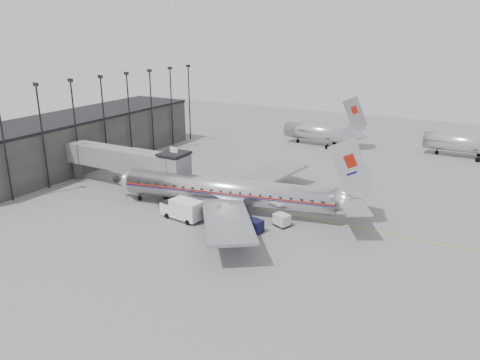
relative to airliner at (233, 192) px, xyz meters
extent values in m
plane|color=slate|center=(-0.67, -3.14, -2.71)|extent=(160.00, 160.00, 0.00)
cube|color=#353330|center=(-34.67, 6.86, 1.29)|extent=(12.00, 46.00, 8.00)
cube|color=gold|center=(2.33, 2.86, -2.70)|extent=(60.00, 0.15, 0.01)
cube|color=slate|center=(-22.67, 0.46, 1.59)|extent=(12.00, 2.80, 3.00)
cube|color=slate|center=(-13.67, 0.46, 1.59)|extent=(8.00, 3.00, 3.10)
cube|color=slate|center=(-9.67, 0.86, 1.59)|extent=(3.20, 3.60, 3.20)
cube|color=black|center=(-9.67, 0.86, 3.49)|extent=(3.40, 3.80, 0.30)
cube|color=white|center=(-9.67, 0.86, 3.99)|extent=(1.20, 0.15, 0.80)
cylinder|color=black|center=(-9.97, 0.46, -1.31)|extent=(0.56, 0.56, 2.80)
cube|color=black|center=(-9.97, 0.46, -2.36)|extent=(1.60, 2.20, 0.70)
cylinder|color=black|center=(-9.97, -0.54, -2.41)|extent=(0.30, 0.60, 0.60)
cylinder|color=black|center=(-9.97, 1.46, -2.41)|extent=(0.30, 0.60, 0.60)
cylinder|color=#353330|center=(-28.17, 0.46, -1.31)|extent=(1.60, 1.60, 2.80)
cube|color=black|center=(-8.87, -1.84, -1.21)|extent=(0.90, 3.20, 2.90)
cylinder|color=black|center=(-28.17, -11.14, 4.79)|extent=(0.24, 0.24, 15.00)
cylinder|color=black|center=(-28.17, -5.14, 4.79)|extent=(0.24, 0.24, 15.00)
cube|color=black|center=(-28.17, -5.14, 12.29)|extent=(0.90, 0.25, 0.50)
cylinder|color=black|center=(-28.17, 0.86, 4.79)|extent=(0.24, 0.24, 15.00)
cube|color=black|center=(-28.17, 0.86, 12.29)|extent=(0.90, 0.25, 0.50)
cylinder|color=black|center=(-28.17, 6.86, 4.79)|extent=(0.24, 0.24, 15.00)
cube|color=black|center=(-28.17, 6.86, 12.29)|extent=(0.90, 0.25, 0.50)
cylinder|color=black|center=(-28.17, 12.86, 4.79)|extent=(0.24, 0.24, 15.00)
cube|color=black|center=(-28.17, 12.86, 12.29)|extent=(0.90, 0.25, 0.50)
cylinder|color=black|center=(-28.17, 18.86, 4.79)|extent=(0.24, 0.24, 15.00)
cube|color=black|center=(-28.17, 18.86, 12.29)|extent=(0.90, 0.25, 0.50)
cylinder|color=black|center=(-28.17, 24.86, 4.79)|extent=(0.24, 0.24, 15.00)
cube|color=black|center=(-28.17, 24.86, 12.29)|extent=(0.90, 0.25, 0.50)
cylinder|color=black|center=(-28.17, 30.86, 4.79)|extent=(0.24, 0.24, 15.00)
cube|color=black|center=(-28.17, 30.86, 12.29)|extent=(0.90, 0.25, 0.50)
cylinder|color=silver|center=(-2.67, 38.86, -0.11)|extent=(14.00, 3.20, 3.20)
cube|color=silver|center=(4.13, 38.86, 4.29)|extent=(5.17, 0.26, 6.52)
cylinder|color=black|center=(-7.17, 38.86, -2.21)|extent=(0.24, 0.24, 1.00)
cylinder|color=silver|center=(23.33, 42.86, -0.11)|extent=(14.00, 3.20, 3.20)
cylinder|color=black|center=(18.83, 42.86, -2.21)|extent=(0.24, 0.24, 1.00)
cylinder|color=silver|center=(-0.67, -0.14, 0.01)|extent=(27.28, 8.77, 3.35)
cone|color=silver|center=(-15.30, -3.16, 0.01)|extent=(3.34, 3.83, 3.35)
cone|color=silver|center=(14.23, 2.94, 0.37)|extent=(4.19, 3.85, 3.18)
cube|color=maroon|center=(-0.67, -0.14, 0.23)|extent=(27.29, 8.82, 0.16)
cube|color=#0F0A58|center=(-0.67, -0.14, 0.03)|extent=(27.29, 8.82, 0.09)
cube|color=silver|center=(13.97, 2.88, 4.54)|extent=(5.50, 1.39, 6.96)
cube|color=gray|center=(0.35, 8.39, -0.26)|extent=(7.96, 15.21, 1.07)
cube|color=gray|center=(3.64, -7.57, -0.26)|extent=(12.49, 14.67, 1.07)
cylinder|color=gray|center=(-1.17, 4.57, -1.40)|extent=(3.40, 2.48, 1.90)
cylinder|color=gray|center=(0.73, -4.66, -1.40)|extent=(3.40, 2.48, 1.90)
cylinder|color=black|center=(-13.08, -2.70, -2.12)|extent=(0.18, 0.18, 1.18)
cylinder|color=black|center=(0.63, 2.53, -2.07)|extent=(0.24, 0.24, 1.27)
cylinder|color=black|center=(0.63, 2.53, -2.30)|extent=(0.95, 0.49, 0.91)
cylinder|color=black|center=(1.58, -2.08, -2.07)|extent=(0.24, 0.24, 1.27)
cylinder|color=black|center=(1.58, -2.08, -2.30)|extent=(0.95, 0.49, 0.91)
cube|color=white|center=(-3.50, -5.22, -1.26)|extent=(4.10, 2.61, 2.26)
cube|color=white|center=(-6.17, -4.89, -1.69)|extent=(1.96, 2.24, 1.50)
cube|color=black|center=(-6.17, -4.89, -1.04)|extent=(1.50, 1.97, 0.64)
cylinder|color=black|center=(-5.97, -5.89, -2.36)|extent=(0.72, 0.35, 0.69)
cylinder|color=black|center=(-5.73, -3.97, -2.36)|extent=(0.72, 0.35, 0.69)
cylinder|color=black|center=(-2.55, -6.31, -2.36)|extent=(0.72, 0.35, 0.69)
cylinder|color=black|center=(-2.31, -4.39, -2.36)|extent=(0.72, 0.35, 0.69)
cube|color=black|center=(5.33, -4.26, -1.84)|extent=(2.09, 1.74, 1.28)
cube|color=black|center=(5.33, -4.26, -2.53)|extent=(2.20, 1.85, 0.11)
cylinder|color=black|center=(4.50, -4.63, -2.57)|extent=(0.29, 0.17, 0.27)
cylinder|color=black|center=(5.93, -4.96, -2.57)|extent=(0.29, 0.17, 0.27)
cylinder|color=black|center=(4.74, -3.56, -2.57)|extent=(0.29, 0.17, 0.27)
cylinder|color=black|center=(6.17, -3.89, -2.57)|extent=(0.29, 0.17, 0.27)
cube|color=silver|center=(7.33, -1.14, -1.85)|extent=(2.18, 1.93, 1.26)
cube|color=black|center=(7.33, -1.14, -2.53)|extent=(2.30, 2.05, 0.11)
cylinder|color=black|center=(6.46, -1.37, -2.57)|extent=(0.29, 0.20, 0.27)
cylinder|color=black|center=(7.80, -1.91, -2.57)|extent=(0.29, 0.20, 0.27)
cylinder|color=black|center=(6.87, -0.36, -2.57)|extent=(0.29, 0.20, 0.27)
cylinder|color=black|center=(8.21, -0.90, -2.57)|extent=(0.29, 0.20, 0.27)
imported|color=yellow|center=(-6.15, -1.42, -1.90)|extent=(0.68, 0.54, 1.61)
camera|label=1|loc=(27.91, -48.05, 19.83)|focal=35.00mm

